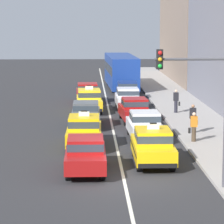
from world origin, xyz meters
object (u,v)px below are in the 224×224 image
Objects in this scene: taxi_left_fourth at (89,100)px; pedestrian_far_corner at (193,119)px; sedan_right_second at (145,124)px; bus_right_sixth at (121,70)px; sedan_right_fifth at (127,90)px; sedan_left_nearest at (86,153)px; pedestrian_near_crosswalk at (194,127)px; taxi_right_nearest at (153,145)px; sedan_left_third at (86,113)px; sedan_left_fifth at (88,92)px; sedan_right_third at (134,109)px; taxi_left_second at (84,130)px; sedan_right_fourth at (128,98)px; traffic_light_pole at (201,95)px; pedestrian_by_storefront at (176,101)px.

taxi_left_fourth is 11.29m from pedestrian_far_corner.
bus_right_sixth is at bearing 90.02° from sedan_right_second.
sedan_left_nearest is at bearing -97.81° from sedan_right_fifth.
taxi_right_nearest is at bearing -121.07° from pedestrian_near_crosswalk.
pedestrian_far_corner is at bearing 66.25° from taxi_right_nearest.
sedan_left_third is 6.31m from taxi_left_fourth.
pedestrian_near_crosswalk is (5.78, -17.12, 0.10)m from sedan_left_fifth.
sedan_right_third is at bearing 28.51° from sedan_left_third.
taxi_left_fourth and taxi_right_nearest have the same top height.
bus_right_sixth reaches higher than sedan_right_fifth.
sedan_right_fourth is (3.20, 13.96, -0.03)m from taxi_left_second.
sedan_left_nearest is 0.77× the size of traffic_light_pole.
sedan_left_nearest is at bearing -95.65° from bus_right_sixth.
pedestrian_near_crosswalk is at bearing -82.58° from sedan_right_fifth.
sedan_right_fifth is at bearing 86.84° from sedan_right_fourth.
sedan_right_third is 6.03m from sedan_right_fourth.
sedan_right_second is at bearing 96.50° from traffic_light_pole.
taxi_left_second is 17.55m from sedan_left_fifth.
sedan_left_fifth and sedan_right_third have the same top height.
sedan_right_fifth is at bearing -89.37° from bus_right_sixth.
sedan_right_fourth is (3.05, -3.60, 0.00)m from sedan_left_fifth.
pedestrian_near_crosswalk is (5.86, -5.76, 0.10)m from sedan_left_third.
pedestrian_by_storefront is (3.24, -3.10, 0.13)m from sedan_right_fourth.
pedestrian_by_storefront is 0.98× the size of pedestrian_far_corner.
sedan_right_third is (3.26, 7.93, -0.03)m from taxi_left_second.
taxi_left_fourth is at bearing 88.74° from taxi_left_second.
pedestrian_far_corner is (2.92, -24.72, -0.83)m from bus_right_sixth.
sedan_left_third is 0.99× the size of sedan_right_second.
sedan_left_third is 0.77× the size of traffic_light_pole.
traffic_light_pole is (1.22, -10.66, 2.97)m from sedan_right_second.
traffic_light_pole is at bearing -85.36° from sedan_right_third.
pedestrian_near_crosswalk is 0.29× the size of traffic_light_pole.
sedan_left_nearest is 8.15m from sedan_right_second.
sedan_right_fourth is at bearing -90.80° from bus_right_sixth.
taxi_left_second is 19.46m from sedan_right_fifth.
taxi_left_fourth is at bearing 89.45° from sedan_left_nearest.
bus_right_sixth is (0.19, 13.72, 0.97)m from sedan_right_fourth.
sedan_right_fourth is at bearing 77.11° from taxi_left_second.
traffic_light_pole reaches higher than sedan_left_nearest.
sedan_right_third is 0.79× the size of traffic_light_pole.
sedan_left_fifth is 4.72m from sedan_right_fourth.
sedan_right_second is (3.26, -15.61, 0.00)m from sedan_left_fifth.
sedan_left_fifth is 2.59× the size of pedestrian_far_corner.
sedan_right_third and sedan_right_fifth have the same top height.
taxi_right_nearest is (3.24, -4.02, 0.00)m from taxi_left_second.
traffic_light_pole reaches higher than sedan_left_third.
taxi_left_second reaches higher than pedestrian_near_crosswalk.
sedan_right_fourth is (2.92, 1.46, -0.03)m from taxi_left_fourth.
sedan_left_third and sedan_right_third have the same top height.
pedestrian_near_crosswalk is at bearing -64.93° from taxi_left_fourth.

